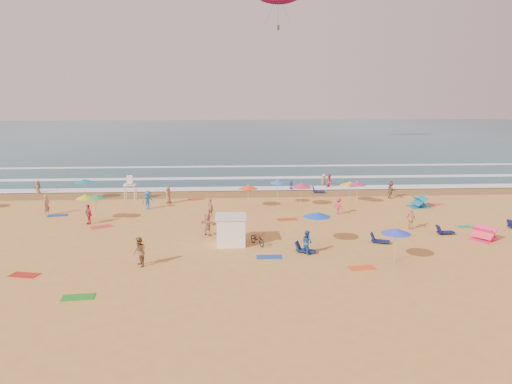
{
  "coord_description": "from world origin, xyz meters",
  "views": [
    {
      "loc": [
        -0.41,
        -40.02,
        10.8
      ],
      "look_at": [
        2.28,
        6.0,
        1.5
      ],
      "focal_mm": 35.0,
      "sensor_mm": 36.0,
      "label": 1
    }
  ],
  "objects": [
    {
      "name": "ocean",
      "position": [
        0.0,
        84.0,
        0.0
      ],
      "size": [
        220.0,
        140.0,
        0.18
      ],
      "primitive_type": "cube",
      "color": "#0C4756",
      "rests_on": "ground"
    },
    {
      "name": "beachgoers",
      "position": [
        -0.16,
        3.77,
        0.81
      ],
      "size": [
        37.92,
        27.57,
        2.13
      ],
      "color": "#D0344F",
      "rests_on": "ground"
    },
    {
      "name": "loungers",
      "position": [
        6.28,
        -2.71,
        0.17
      ],
      "size": [
        59.68,
        25.91,
        0.34
      ],
      "color": "#0E1E4A",
      "rests_on": "ground"
    },
    {
      "name": "cabana_roof",
      "position": [
        -0.2,
        -5.46,
        2.06
      ],
      "size": [
        2.2,
        2.2,
        0.12
      ],
      "primitive_type": "cube",
      "color": "silver",
      "rests_on": "cabana"
    },
    {
      "name": "beach_umbrellas",
      "position": [
        0.23,
        1.09,
        2.1
      ],
      "size": [
        57.32,
        26.28,
        0.79
      ],
      "color": "green",
      "rests_on": "ground"
    },
    {
      "name": "wet_sand",
      "position": [
        0.0,
        12.5,
        0.01
      ],
      "size": [
        220.0,
        220.0,
        0.0
      ],
      "primitive_type": "plane",
      "color": "olive",
      "rests_on": "ground"
    },
    {
      "name": "popup_tents",
      "position": [
        18.2,
        -0.05,
        0.6
      ],
      "size": [
        3.04,
        12.97,
        1.2
      ],
      "color": "#FF3865",
      "rests_on": "ground"
    },
    {
      "name": "ground",
      "position": [
        0.0,
        0.0,
        0.0
      ],
      "size": [
        220.0,
        220.0,
        0.0
      ],
      "primitive_type": "plane",
      "color": "gold",
      "rests_on": "ground"
    },
    {
      "name": "cabana",
      "position": [
        -0.2,
        -5.46,
        1.0
      ],
      "size": [
        2.0,
        2.0,
        2.0
      ],
      "primitive_type": "cube",
      "color": "white",
      "rests_on": "ground"
    },
    {
      "name": "bicycle",
      "position": [
        1.7,
        -5.76,
        0.47
      ],
      "size": [
        1.37,
        1.86,
        0.93
      ],
      "primitive_type": "imported",
      "rotation": [
        0.0,
        0.0,
        0.48
      ],
      "color": "black",
      "rests_on": "ground"
    },
    {
      "name": "towels",
      "position": [
        0.3,
        -2.57,
        0.01
      ],
      "size": [
        37.21,
        25.69,
        0.03
      ],
      "color": "#B12316",
      "rests_on": "ground"
    },
    {
      "name": "surf_foam",
      "position": [
        0.0,
        21.32,
        0.1
      ],
      "size": [
        200.0,
        18.7,
        0.05
      ],
      "color": "white",
      "rests_on": "ground"
    },
    {
      "name": "lifeguard_stand",
      "position": [
        -10.29,
        10.32,
        1.05
      ],
      "size": [
        1.2,
        1.2,
        2.1
      ],
      "primitive_type": null,
      "color": "white",
      "rests_on": "ground"
    }
  ]
}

